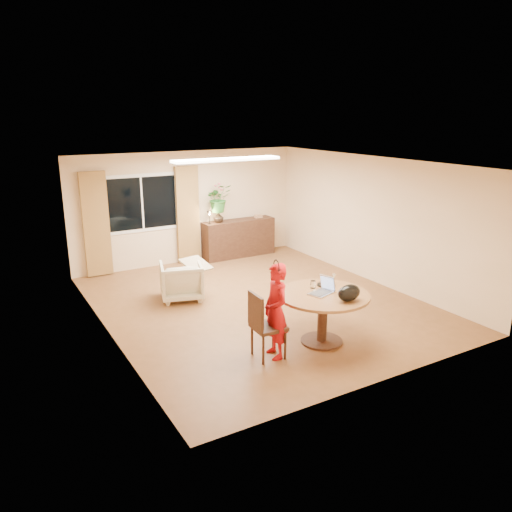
{
  "coord_description": "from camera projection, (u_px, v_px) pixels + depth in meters",
  "views": [
    {
      "loc": [
        -4.43,
        -7.52,
        3.44
      ],
      "look_at": [
        -0.16,
        -0.2,
        1.0
      ],
      "focal_mm": 35.0,
      "sensor_mm": 36.0,
      "label": 1
    }
  ],
  "objects": [
    {
      "name": "armchair",
      "position": [
        181.0,
        281.0,
        9.49
      ],
      "size": [
        0.96,
        0.97,
        0.72
      ],
      "primitive_type": "imported",
      "rotation": [
        0.0,
        0.0,
        2.86
      ],
      "color": "beige",
      "rests_on": "floor"
    },
    {
      "name": "handbag",
      "position": [
        349.0,
        293.0,
        7.22
      ],
      "size": [
        0.41,
        0.28,
        0.25
      ],
      "primitive_type": null,
      "rotation": [
        0.0,
        0.0,
        -0.18
      ],
      "color": "black",
      "rests_on": "dining_table"
    },
    {
      "name": "book_stack",
      "position": [
        258.0,
        216.0,
        12.43
      ],
      "size": [
        0.21,
        0.17,
        0.07
      ],
      "primitive_type": null,
      "rotation": [
        0.0,
        0.0,
        0.22
      ],
      "color": "#92664A",
      "rests_on": "sideboard"
    },
    {
      "name": "curtain_right",
      "position": [
        188.0,
        215.0,
        11.62
      ],
      "size": [
        0.55,
        0.08,
        2.25
      ],
      "primitive_type": "cube",
      "color": "brown",
      "rests_on": "wall_back"
    },
    {
      "name": "wall_back",
      "position": [
        188.0,
        207.0,
        11.68
      ],
      "size": [
        5.5,
        0.0,
        5.5
      ],
      "primitive_type": "plane",
      "rotation": [
        1.57,
        0.0,
        0.0
      ],
      "color": "#CEB085",
      "rests_on": "floor"
    },
    {
      "name": "desk_lamp",
      "position": [
        209.0,
        217.0,
        11.7
      ],
      "size": [
        0.15,
        0.15,
        0.32
      ],
      "primitive_type": null,
      "rotation": [
        0.0,
        0.0,
        -0.17
      ],
      "color": "black",
      "rests_on": "sideboard"
    },
    {
      "name": "pot_lid",
      "position": [
        324.0,
        284.0,
        7.9
      ],
      "size": [
        0.3,
        0.3,
        0.04
      ],
      "primitive_type": null,
      "rotation": [
        0.0,
        0.0,
        -0.3
      ],
      "color": "white",
      "rests_on": "dining_table"
    },
    {
      "name": "window",
      "position": [
        142.0,
        203.0,
        11.08
      ],
      "size": [
        1.7,
        0.03,
        1.3
      ],
      "color": "white",
      "rests_on": "wall_back"
    },
    {
      "name": "dining_chair",
      "position": [
        269.0,
        325.0,
        7.17
      ],
      "size": [
        0.51,
        0.47,
        1.0
      ],
      "primitive_type": null,
      "rotation": [
        0.0,
        0.0,
        -0.06
      ],
      "color": "black",
      "rests_on": "floor"
    },
    {
      "name": "tumbler",
      "position": [
        313.0,
        284.0,
        7.77
      ],
      "size": [
        0.1,
        0.1,
        0.12
      ],
      "primitive_type": null,
      "rotation": [
        0.0,
        0.0,
        -0.32
      ],
      "color": "white",
      "rests_on": "dining_table"
    },
    {
      "name": "curtain_left",
      "position": [
        96.0,
        225.0,
        10.6
      ],
      "size": [
        0.55,
        0.08,
        2.25
      ],
      "primitive_type": "cube",
      "color": "brown",
      "rests_on": "wall_back"
    },
    {
      "name": "bouquet",
      "position": [
        219.0,
        198.0,
        11.76
      ],
      "size": [
        0.63,
        0.56,
        0.66
      ],
      "primitive_type": "imported",
      "rotation": [
        0.0,
        0.0,
        -0.08
      ],
      "color": "#245F23",
      "rests_on": "vase"
    },
    {
      "name": "sideboard",
      "position": [
        239.0,
        238.0,
        12.3
      ],
      "size": [
        1.82,
        0.45,
        0.91
      ],
      "primitive_type": "cube",
      "color": "black",
      "rests_on": "floor"
    },
    {
      "name": "child",
      "position": [
        276.0,
        311.0,
        7.13
      ],
      "size": [
        0.56,
        0.4,
        1.41
      ],
      "primitive_type": "imported",
      "rotation": [
        0.0,
        0.0,
        -1.7
      ],
      "color": "red",
      "rests_on": "floor"
    },
    {
      "name": "dining_table",
      "position": [
        323.0,
        304.0,
        7.6
      ],
      "size": [
        1.41,
        1.41,
        0.8
      ],
      "color": "brown",
      "rests_on": "floor"
    },
    {
      "name": "ceiling",
      "position": [
        258.0,
        163.0,
        8.62
      ],
      "size": [
        6.5,
        6.5,
        0.0
      ],
      "primitive_type": "plane",
      "rotation": [
        3.14,
        0.0,
        0.0
      ],
      "color": "white",
      "rests_on": "wall_back"
    },
    {
      "name": "throw",
      "position": [
        196.0,
        260.0,
        9.49
      ],
      "size": [
        0.55,
        0.63,
        0.03
      ],
      "primitive_type": null,
      "rotation": [
        0.0,
        0.0,
        0.2
      ],
      "color": "beige",
      "rests_on": "armchair"
    },
    {
      "name": "ceiling_panel",
      "position": [
        227.0,
        159.0,
        9.62
      ],
      "size": [
        2.2,
        0.35,
        0.05
      ],
      "primitive_type": "cube",
      "color": "white",
      "rests_on": "ceiling"
    },
    {
      "name": "laptop",
      "position": [
        321.0,
        286.0,
        7.51
      ],
      "size": [
        0.45,
        0.37,
        0.26
      ],
      "primitive_type": null,
      "rotation": [
        0.0,
        0.0,
        0.31
      ],
      "color": "#B7B7BC",
      "rests_on": "dining_table"
    },
    {
      "name": "vase",
      "position": [
        218.0,
        217.0,
        11.87
      ],
      "size": [
        0.27,
        0.27,
        0.25
      ],
      "primitive_type": "imported",
      "rotation": [
        0.0,
        0.0,
        0.13
      ],
      "color": "black",
      "rests_on": "sideboard"
    },
    {
      "name": "wall_left",
      "position": [
        104.0,
        257.0,
        7.65
      ],
      "size": [
        0.0,
        6.5,
        6.5
      ],
      "primitive_type": "plane",
      "rotation": [
        1.57,
        0.0,
        1.57
      ],
      "color": "#CEB085",
      "rests_on": "floor"
    },
    {
      "name": "wine_glass",
      "position": [
        334.0,
        280.0,
        7.86
      ],
      "size": [
        0.09,
        0.09,
        0.2
      ],
      "primitive_type": null,
      "rotation": [
        0.0,
        0.0,
        0.26
      ],
      "color": "white",
      "rests_on": "dining_table"
    },
    {
      "name": "wall_right",
      "position": [
        373.0,
        220.0,
        10.31
      ],
      "size": [
        0.0,
        6.5,
        6.5
      ],
      "primitive_type": "plane",
      "rotation": [
        1.57,
        0.0,
        -1.57
      ],
      "color": "#CEB085",
      "rests_on": "floor"
    },
    {
      "name": "floor",
      "position": [
        258.0,
        303.0,
        9.34
      ],
      "size": [
        6.5,
        6.5,
        0.0
      ],
      "primitive_type": "plane",
      "color": "brown",
      "rests_on": "ground"
    }
  ]
}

